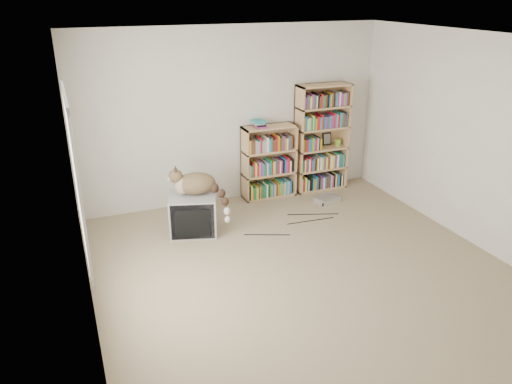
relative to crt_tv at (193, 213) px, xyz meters
name	(u,v)px	position (x,y,z in m)	size (l,w,h in m)	color
floor	(311,279)	(0.88, -1.61, -0.25)	(4.50, 5.00, 0.01)	#998B67
wall_back	(233,116)	(0.88, 0.89, 1.00)	(4.50, 0.02, 2.50)	silver
wall_left	(79,205)	(-1.37, -1.61, 1.00)	(0.02, 5.00, 2.50)	silver
wall_right	(490,147)	(3.13, -1.61, 1.00)	(0.02, 5.00, 2.50)	silver
ceiling	(323,41)	(0.88, -1.61, 2.25)	(4.50, 5.00, 0.02)	white
window	(77,180)	(-1.36, -1.41, 1.15)	(0.02, 1.22, 1.52)	white
crt_tv	(193,213)	(0.00, 0.00, 0.00)	(0.71, 0.67, 0.51)	#9E9EA0
cat	(200,187)	(0.10, -0.03, 0.36)	(0.73, 0.67, 0.61)	#332514
bookcase_tall	(321,140)	(2.25, 0.75, 0.53)	(0.82, 0.30, 1.64)	tan
bookcase_short	(268,164)	(1.38, 0.75, 0.25)	(0.79, 0.30, 1.09)	tan
book_stack	(259,124)	(1.22, 0.74, 0.89)	(0.18, 0.23, 0.10)	red
green_mug	(337,142)	(2.53, 0.73, 0.47)	(0.10, 0.10, 0.11)	#6B9D2C
framed_print	(327,139)	(2.40, 0.83, 0.51)	(0.15, 0.01, 0.19)	black
dvd_player	(327,200)	(2.09, 0.19, -0.22)	(0.33, 0.24, 0.08)	silver
wall_outlet	(80,215)	(-1.36, 0.34, 0.07)	(0.01, 0.08, 0.13)	silver
floor_cables	(280,226)	(1.10, -0.29, -0.25)	(1.20, 0.70, 0.01)	black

